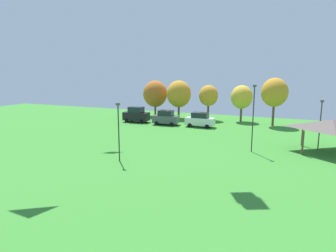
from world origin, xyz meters
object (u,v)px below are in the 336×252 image
(kite_flying_4, at_px, (27,4))
(treeline_tree_4, at_px, (275,93))
(light_post_2, at_px, (253,115))
(treeline_tree_1, at_px, (179,94))
(park_pavilion, at_px, (333,124))
(parked_car_third_from_left, at_px, (200,120))
(parked_car_second_from_left, at_px, (166,118))
(treeline_tree_2, at_px, (208,96))
(treeline_tree_0, at_px, (155,94))
(treeline_tree_3, at_px, (242,97))
(light_post_0, at_px, (119,128))
(light_post_1, at_px, (320,121))
(parked_car_leftmost, at_px, (136,115))

(kite_flying_4, bearing_deg, treeline_tree_4, 64.27)
(light_post_2, bearing_deg, treeline_tree_1, 130.14)
(park_pavilion, relative_size, light_post_2, 0.99)
(kite_flying_4, distance_m, parked_car_third_from_left, 30.01)
(treeline_tree_4, bearing_deg, parked_car_second_from_left, -159.78)
(parked_car_third_from_left, height_order, treeline_tree_2, treeline_tree_2)
(treeline_tree_1, bearing_deg, treeline_tree_2, 3.76)
(treeline_tree_0, relative_size, treeline_tree_2, 1.10)
(treeline_tree_3, bearing_deg, treeline_tree_1, -175.46)
(light_post_0, bearing_deg, treeline_tree_2, 87.86)
(light_post_1, xyz_separation_m, treeline_tree_0, (-27.74, 15.43, 1.14))
(treeline_tree_2, bearing_deg, treeline_tree_4, -8.62)
(parked_car_third_from_left, bearing_deg, light_post_0, -95.37)
(treeline_tree_3, distance_m, treeline_tree_4, 5.96)
(light_post_2, bearing_deg, parked_car_second_from_left, 142.95)
(treeline_tree_2, bearing_deg, parked_car_leftmost, -145.61)
(light_post_2, distance_m, treeline_tree_0, 28.76)
(parked_car_leftmost, bearing_deg, park_pavilion, -20.44)
(parked_car_leftmost, relative_size, parked_car_third_from_left, 1.01)
(light_post_0, xyz_separation_m, treeline_tree_3, (6.75, 28.18, 0.98))
(parked_car_second_from_left, height_order, parked_car_third_from_left, parked_car_second_from_left)
(kite_flying_4, height_order, treeline_tree_0, kite_flying_4)
(parked_car_leftmost, relative_size, treeline_tree_4, 0.60)
(parked_car_second_from_left, distance_m, treeline_tree_4, 17.61)
(light_post_2, height_order, treeline_tree_1, light_post_2)
(light_post_0, height_order, treeline_tree_1, treeline_tree_1)
(parked_car_second_from_left, height_order, park_pavilion, park_pavilion)
(treeline_tree_1, distance_m, treeline_tree_3, 11.25)
(treeline_tree_0, relative_size, treeline_tree_4, 0.90)
(treeline_tree_2, relative_size, treeline_tree_3, 0.99)
(park_pavilion, xyz_separation_m, light_post_2, (-7.81, -2.99, 0.95))
(treeline_tree_4, bearing_deg, light_post_0, -115.13)
(parked_car_leftmost, xyz_separation_m, park_pavilion, (28.71, -8.83, 1.80))
(parked_car_leftmost, distance_m, park_pavilion, 30.09)
(light_post_2, bearing_deg, park_pavilion, 20.98)
(kite_flying_4, height_order, treeline_tree_3, kite_flying_4)
(treeline_tree_3, relative_size, treeline_tree_4, 0.82)
(treeline_tree_2, xyz_separation_m, treeline_tree_4, (11.14, -1.69, 0.99))
(parked_car_second_from_left, bearing_deg, treeline_tree_3, 31.63)
(parked_car_leftmost, bearing_deg, treeline_tree_0, 87.63)
(parked_car_third_from_left, relative_size, treeline_tree_0, 0.66)
(park_pavilion, xyz_separation_m, treeline_tree_3, (-12.38, 16.62, 1.13))
(treeline_tree_1, distance_m, treeline_tree_2, 5.51)
(parked_car_third_from_left, relative_size, treeline_tree_4, 0.59)
(kite_flying_4, xyz_separation_m, treeline_tree_3, (10.22, 34.69, -9.31))
(light_post_1, xyz_separation_m, treeline_tree_1, (-22.50, 14.54, 1.33))
(parked_car_third_from_left, height_order, light_post_2, light_post_2)
(treeline_tree_0, distance_m, treeline_tree_3, 16.46)
(park_pavilion, distance_m, treeline_tree_4, 16.15)
(parked_car_second_from_left, xyz_separation_m, treeline_tree_3, (10.63, 8.13, 3.05))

